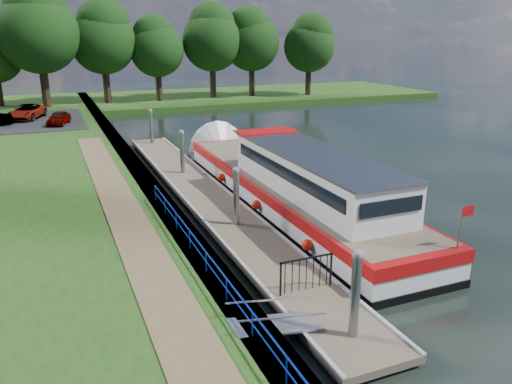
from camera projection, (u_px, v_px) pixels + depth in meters
name	position (u px, v px, depth m)	size (l,w,h in m)	color
ground	(342.00, 338.00, 14.17)	(160.00, 160.00, 0.00)	black
bank_edge	(148.00, 189.00, 26.29)	(1.10, 90.00, 0.78)	#473D2D
far_bank	(205.00, 98.00, 64.18)	(60.00, 18.00, 0.60)	#1E4112
footpath	(135.00, 235.00, 19.34)	(1.60, 40.00, 0.05)	brown
blue_fence	(216.00, 269.00, 15.39)	(0.04, 18.04, 0.72)	#0C2DBF
pontoon	(206.00, 198.00, 25.53)	(2.50, 30.00, 0.56)	brown
mooring_piles	(205.00, 178.00, 25.20)	(0.30, 27.30, 3.55)	gray
gangway	(276.00, 324.00, 13.74)	(2.58, 1.00, 0.92)	#A5A8AD
gate_panel	(306.00, 269.00, 15.75)	(1.85, 0.05, 1.15)	black
barge	(284.00, 183.00, 25.05)	(4.36, 21.15, 4.78)	black
horizon_trees	(91.00, 36.00, 53.93)	(54.38, 10.03, 12.87)	#332316
car_a	(59.00, 118.00, 42.15)	(1.33, 3.31, 1.13)	#999999
car_d	(27.00, 112.00, 44.92)	(2.16, 4.69, 1.30)	#999999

